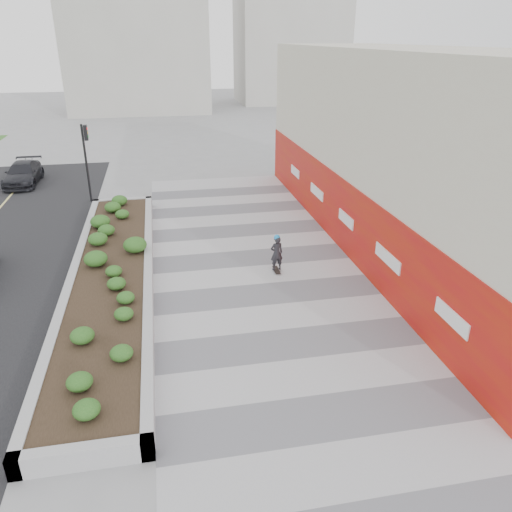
{
  "coord_description": "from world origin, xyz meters",
  "views": [
    {
      "loc": [
        -3.42,
        -10.32,
        8.42
      ],
      "look_at": [
        -0.25,
        5.91,
        1.1
      ],
      "focal_mm": 35.0,
      "sensor_mm": 36.0,
      "label": 1
    }
  ],
  "objects_px": {
    "traffic_signal_near": "(86,152)",
    "car_dark": "(23,173)",
    "planter": "(111,272)",
    "skateboarder": "(277,253)"
  },
  "relations": [
    {
      "from": "planter",
      "to": "skateboarder",
      "type": "distance_m",
      "value": 6.24
    },
    {
      "from": "traffic_signal_near",
      "to": "skateboarder",
      "type": "bearing_deg",
      "value": -53.49
    },
    {
      "from": "planter",
      "to": "traffic_signal_near",
      "type": "distance_m",
      "value": 10.9
    },
    {
      "from": "planter",
      "to": "car_dark",
      "type": "height_order",
      "value": "car_dark"
    },
    {
      "from": "traffic_signal_near",
      "to": "car_dark",
      "type": "height_order",
      "value": "traffic_signal_near"
    },
    {
      "from": "skateboarder",
      "to": "traffic_signal_near",
      "type": "bearing_deg",
      "value": 127.7
    },
    {
      "from": "skateboarder",
      "to": "car_dark",
      "type": "relative_size",
      "value": 0.34
    },
    {
      "from": "traffic_signal_near",
      "to": "skateboarder",
      "type": "height_order",
      "value": "traffic_signal_near"
    },
    {
      "from": "planter",
      "to": "traffic_signal_near",
      "type": "height_order",
      "value": "traffic_signal_near"
    },
    {
      "from": "planter",
      "to": "traffic_signal_near",
      "type": "bearing_deg",
      "value": 99.35
    }
  ]
}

